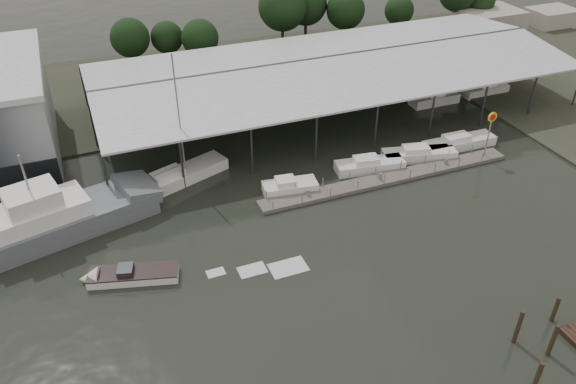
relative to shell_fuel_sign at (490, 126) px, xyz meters
name	(u,v)px	position (x,y,z in m)	size (l,w,h in m)	color
ground	(289,279)	(-27.00, -9.99, -3.93)	(200.00, 200.00, 0.00)	black
land_strip_far	(176,86)	(-27.00, 32.01, -3.83)	(140.00, 30.00, 0.30)	#35392A
covered_boat_shed	(332,62)	(-10.00, 18.01, 2.20)	(58.24, 24.00, 6.96)	silver
floating_dock	(388,178)	(-12.00, 0.01, -3.72)	(28.00, 2.00, 1.40)	#655F59
shell_fuel_sign	(490,126)	(0.00, 0.00, 0.00)	(1.10, 0.18, 5.55)	gray
distant_commercial_buildings	(509,20)	(32.03, 34.70, -2.08)	(22.00, 8.00, 4.00)	#9F988C
grey_trawler	(54,220)	(-44.11, 3.26, -2.35)	(19.32, 9.34, 8.84)	slate
white_sailboat	(180,176)	(-31.87, 7.74, -3.27)	(10.29, 5.95, 13.67)	white
speedboat_underway	(125,276)	(-39.29, -5.11, -3.53)	(18.46, 6.77, 2.00)	white
moored_cruiser_0	(289,187)	(-22.25, 1.80, -3.31)	(5.66, 2.93, 1.70)	white
moored_cruiser_1	(369,165)	(-12.86, 2.53, -3.31)	(7.55, 3.29, 1.70)	white
moored_cruiser_2	(418,154)	(-6.75, 2.57, -3.31)	(8.26, 4.05, 1.70)	white
moored_cruiser_3	(459,143)	(-1.13, 3.08, -3.31)	(8.62, 2.40, 1.70)	white
mooring_pilings	(563,358)	(-13.34, -25.06, -2.85)	(5.65, 7.91, 3.61)	#372C1B
horizon_tree_line	(319,11)	(-2.48, 38.52, 2.17)	(64.37, 11.49, 10.98)	black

